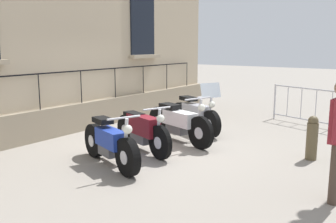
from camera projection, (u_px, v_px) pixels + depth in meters
The scene contains 7 objects.
ground_plane at pixel (157, 145), 8.22m from camera, with size 60.00×60.00×0.00m, color gray.
motorcycle_blue at pixel (110, 144), 6.77m from camera, with size 1.96×0.89×1.02m.
motorcycle_maroon at pixel (142, 130), 7.66m from camera, with size 1.95×0.88×1.02m.
motorcycle_white at pixel (179, 123), 8.43m from camera, with size 2.17×0.93×1.11m.
motorcycle_silver at pixel (195, 115), 9.41m from camera, with size 1.94×1.05×1.32m.
crowd_barrier at pixel (308, 105), 10.18m from camera, with size 2.21×0.76×1.05m.
bollard at pixel (312, 138), 7.14m from camera, with size 0.22×0.22×0.87m.
Camera 1 is at (4.86, -6.30, 2.22)m, focal length 39.39 mm.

